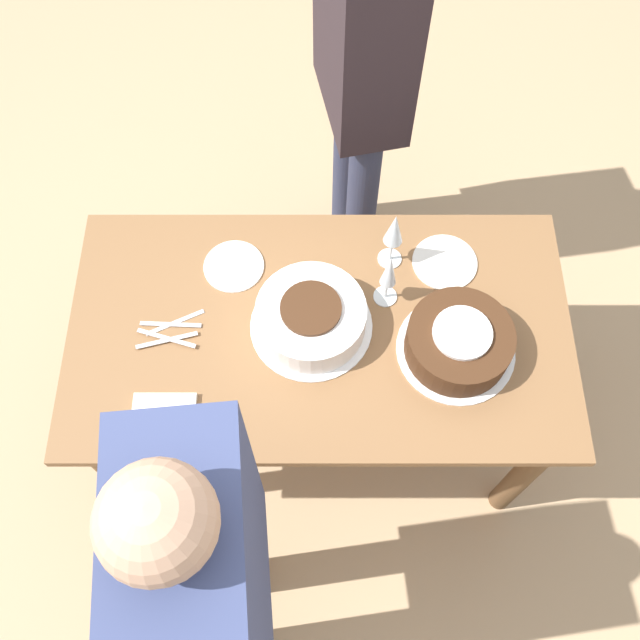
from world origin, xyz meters
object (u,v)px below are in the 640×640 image
cake_front_chocolate (459,343)px  wine_glass_far (389,273)px  wine_glass_near (394,231)px  person_cutting (210,574)px  person_watching (364,58)px  cake_center_white (311,318)px

cake_front_chocolate → wine_glass_far: 0.26m
wine_glass_near → person_cutting: size_ratio=0.13×
wine_glass_far → person_watching: size_ratio=0.13×
cake_center_white → person_cutting: person_cutting is taller
cake_center_white → wine_glass_near: size_ratio=1.58×
cake_center_white → wine_glass_near: bearing=43.9°
cake_front_chocolate → wine_glass_near: size_ratio=1.51×
person_cutting → person_watching: bearing=-19.1°
person_watching → cake_front_chocolate: bearing=4.0°
cake_center_white → person_cutting: bearing=-106.3°
cake_front_chocolate → person_cutting: person_cutting is taller
wine_glass_near → person_watching: 0.56m
cake_center_white → cake_front_chocolate: (0.39, -0.07, 0.00)m
cake_center_white → person_watching: person_watching is taller
wine_glass_near → person_watching: bearing=97.7°
person_cutting → cake_front_chocolate: bearing=-49.7°
person_watching → person_cutting: bearing=-25.7°
cake_front_chocolate → person_cutting: (-0.59, -0.61, 0.17)m
cake_front_chocolate → wine_glass_far: size_ratio=1.54×
cake_center_white → wine_glass_near: 0.33m
cake_front_chocolate → person_watching: size_ratio=0.20×
cake_front_chocolate → person_watching: 0.89m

